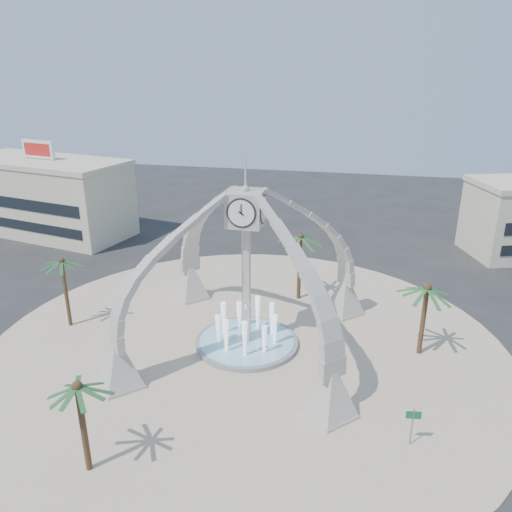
% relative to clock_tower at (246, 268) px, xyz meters
% --- Properties ---
extents(ground, '(140.00, 140.00, 0.00)m').
position_rel_clock_tower_xyz_m(ground, '(0.00, 0.00, -6.49)').
color(ground, '#282828').
rests_on(ground, ground).
extents(plaza, '(40.00, 40.00, 0.06)m').
position_rel_clock_tower_xyz_m(plaza, '(0.00, 0.00, -6.46)').
color(plaza, beige).
rests_on(plaza, ground).
extents(clock_tower, '(17.94, 17.94, 16.30)m').
position_rel_clock_tower_xyz_m(clock_tower, '(0.00, 0.00, 0.00)').
color(clock_tower, '#B8B0A4').
rests_on(clock_tower, ground).
extents(fountain, '(8.00, 8.00, 3.62)m').
position_rel_clock_tower_xyz_m(fountain, '(0.00, 0.00, -6.20)').
color(fountain, gray).
rests_on(fountain, ground).
extents(building_nw, '(23.75, 13.73, 11.90)m').
position_rel_clock_tower_xyz_m(building_nw, '(-32.00, 22.00, -1.66)').
color(building_nw, beige).
rests_on(building_nw, ground).
extents(palm_east, '(4.21, 4.21, 6.20)m').
position_rel_clock_tower_xyz_m(palm_east, '(13.04, 1.69, -1.09)').
color(palm_east, brown).
rests_on(palm_east, ground).
extents(palm_west, '(4.36, 4.36, 6.48)m').
position_rel_clock_tower_xyz_m(palm_west, '(-15.20, -0.25, -0.75)').
color(palm_west, brown).
rests_on(palm_west, ground).
extents(palm_north, '(4.49, 4.49, 6.86)m').
position_rel_clock_tower_xyz_m(palm_north, '(2.74, 9.19, -0.45)').
color(palm_north, brown).
rests_on(palm_north, ground).
extents(palm_south, '(4.02, 4.02, 6.01)m').
position_rel_clock_tower_xyz_m(palm_south, '(-5.23, -14.43, -1.24)').
color(palm_south, brown).
rests_on(palm_south, ground).
extents(street_sign, '(0.92, 0.16, 2.51)m').
position_rel_clock_tower_xyz_m(street_sign, '(11.77, -8.67, -4.70)').
color(street_sign, slate).
rests_on(street_sign, ground).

